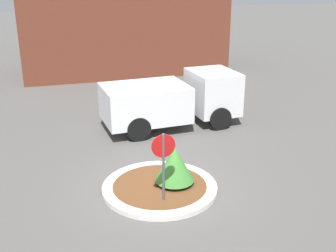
{
  "coord_description": "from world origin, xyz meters",
  "views": [
    {
      "loc": [
        -2.87,
        -10.3,
        5.94
      ],
      "look_at": [
        0.88,
        2.09,
        1.12
      ],
      "focal_mm": 45.0,
      "sensor_mm": 36.0,
      "label": 1
    }
  ],
  "objects": [
    {
      "name": "island_shrub",
      "position": [
        0.44,
        0.0,
        0.76
      ],
      "size": [
        1.13,
        1.13,
        1.12
      ],
      "color": "brown",
      "rests_on": "traffic_island"
    },
    {
      "name": "stop_sign",
      "position": [
        -0.11,
        -0.78,
        1.4
      ],
      "size": [
        0.64,
        0.07,
        2.04
      ],
      "color": "#4C4C51",
      "rests_on": "ground_plane"
    },
    {
      "name": "storefront_building",
      "position": [
        2.03,
        15.9,
        3.43
      ],
      "size": [
        11.94,
        6.07,
        6.85
      ],
      "color": "brown",
      "rests_on": "ground_plane"
    },
    {
      "name": "utility_truck",
      "position": [
        1.91,
        4.96,
        1.13
      ],
      "size": [
        5.49,
        2.57,
        2.11
      ],
      "rotation": [
        0.0,
        0.0,
        0.06
      ],
      "color": "white",
      "rests_on": "ground_plane"
    },
    {
      "name": "ground_plane",
      "position": [
        0.0,
        0.0,
        0.0
      ],
      "size": [
        120.0,
        120.0,
        0.0
      ],
      "primitive_type": "plane",
      "color": "#514F4C"
    },
    {
      "name": "traffic_island",
      "position": [
        0.0,
        0.0,
        0.07
      ],
      "size": [
        3.29,
        3.29,
        0.15
      ],
      "color": "silver",
      "rests_on": "ground_plane"
    }
  ]
}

